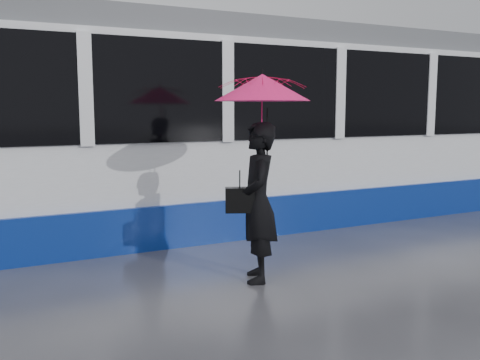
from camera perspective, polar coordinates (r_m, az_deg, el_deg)
ground at (r=6.39m, az=-7.40°, el=-10.30°), size 90.00×90.00×0.00m
rails at (r=8.70m, az=-12.93°, el=-5.52°), size 34.00×1.51×0.02m
tram at (r=9.10m, az=-1.82°, el=5.59°), size 26.00×2.56×3.35m
woman at (r=6.05m, az=1.92°, el=-2.41°), size 0.66×0.78×1.81m
umbrella at (r=5.98m, az=2.39°, el=7.85°), size 1.40×1.40×1.22m
handbag at (r=5.96m, az=-0.03°, el=-2.14°), size 0.35×0.26×0.46m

